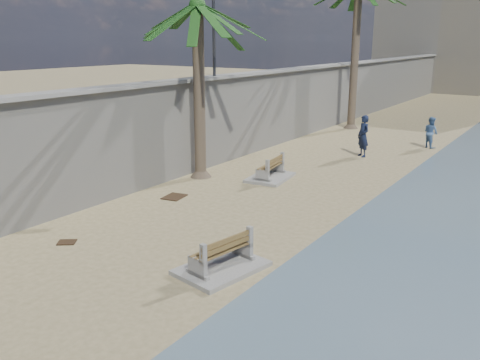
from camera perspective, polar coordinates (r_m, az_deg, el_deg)
The scene contains 10 objects.
ground_plane at distance 9.86m, azimuth -21.75°, elevation -16.47°, with size 140.00×140.00×0.00m, color #9D8B60.
seawall at distance 27.59m, azimuth 7.11°, elevation 8.64°, with size 0.45×70.00×3.50m, color gray.
wall_cap at distance 27.44m, azimuth 7.24°, elevation 12.37°, with size 0.80×70.00×0.12m, color gray.
bench_near at distance 11.51m, azimuth -2.09°, elevation -8.47°, with size 1.67×2.17×0.82m.
bench_far at distance 18.86m, azimuth 3.41°, elevation 1.17°, with size 1.57×2.10×0.81m.
palm_mid at distance 18.61m, azimuth -4.81°, elevation 18.73°, with size 5.00×5.00×7.05m.
person_a at distance 22.97m, azimuth 13.69°, elevation 5.15°, with size 0.76×0.51×2.10m, color #131A34.
person_b at distance 25.83m, azimuth 20.65°, elevation 5.20°, with size 0.79×0.61×1.65m, color #4C6E9D.
debris_c at distance 16.88m, azimuth -7.38°, elevation -1.88°, with size 0.76×0.61×0.03m, color #382616.
debris_d at distance 13.84m, azimuth -18.87°, elevation -6.63°, with size 0.45×0.36×0.03m, color #382616.
Camera 1 is at (7.21, -4.42, 5.06)m, focal length 38.00 mm.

